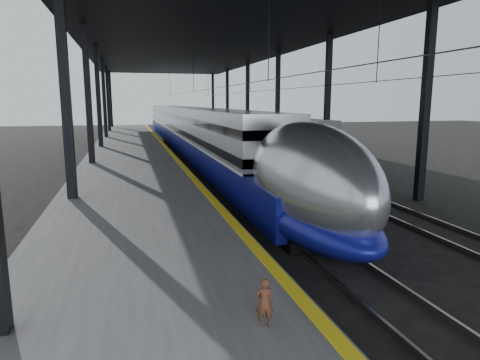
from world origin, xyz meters
name	(u,v)px	position (x,y,z in m)	size (l,w,h in m)	color
ground	(256,253)	(0.00, 0.00, 0.00)	(160.00, 160.00, 0.00)	black
platform	(131,159)	(-3.50, 20.00, 0.50)	(6.00, 80.00, 1.00)	#4C4C4F
yellow_strip	(169,151)	(-0.70, 20.00, 1.00)	(0.30, 80.00, 0.01)	yellow
rails	(237,161)	(4.50, 20.00, 0.08)	(6.52, 80.00, 0.16)	slate
canopy	(202,39)	(1.90, 20.00, 9.12)	(18.00, 75.00, 9.47)	black
tgv_train	(189,131)	(2.00, 28.27, 1.93)	(2.89, 65.20, 4.14)	#B0B2B7
second_train	(220,126)	(7.00, 37.71, 1.80)	(2.58, 56.05, 3.55)	navy
child	(264,302)	(-1.66, -5.92, 1.41)	(0.30, 0.20, 0.82)	#532C1B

